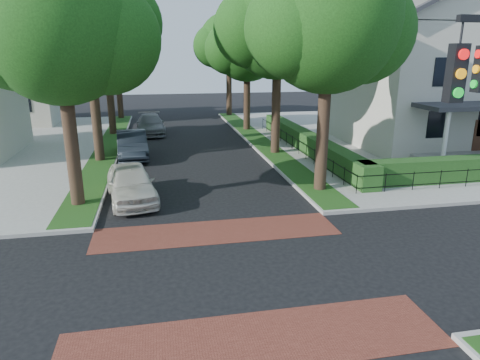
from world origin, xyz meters
The scene contains 21 objects.
ground centered at (0.00, 0.00, 0.00)m, with size 120.00×120.00×0.00m, color black.
sidewalk_ne centered at (19.50, 19.00, 0.07)m, with size 30.00×30.00×0.15m, color gray.
crosswalk_far centered at (0.00, 3.20, 0.01)m, with size 9.00×2.20×0.01m, color maroon.
crosswalk_near centered at (0.00, -3.20, 0.01)m, with size 9.00×2.20×0.01m, color maroon.
grass_strip_ne centered at (5.40, 19.10, 0.16)m, with size 1.60×29.80×0.02m, color #1D3F12.
grass_strip_nw centered at (-5.40, 19.10, 0.16)m, with size 1.60×29.80×0.02m, color #1D3F12.
tree_right_near centered at (5.60, 7.24, 7.63)m, with size 7.75×6.67×10.66m.
tree_right_mid centered at (5.61, 15.25, 7.99)m, with size 8.25×7.09×11.22m.
tree_right_far centered at (5.60, 24.22, 6.91)m, with size 7.25×6.23×9.74m.
tree_right_back centered at (5.60, 33.23, 7.27)m, with size 7.50×6.45×10.20m.
tree_left_near centered at (-5.40, 7.23, 7.27)m, with size 7.50×6.45×10.20m.
tree_left_mid centered at (-5.39, 15.24, 8.34)m, with size 8.00×6.88×11.48m.
tree_left_far centered at (-5.40, 24.22, 7.12)m, with size 7.00×6.02×9.86m.
tree_left_back centered at (-5.40, 33.24, 7.41)m, with size 7.75×6.66×10.44m.
hedge_main_road centered at (7.70, 15.00, 0.75)m, with size 1.00×18.00×1.20m, color #193B14.
fence_main_road centered at (6.90, 15.00, 0.60)m, with size 0.06×18.00×0.90m, color black, non-canonical shape.
house_victorian centered at (17.51, 15.92, 6.02)m, with size 13.00×13.05×12.48m.
house_left_far centered at (-15.49, 31.99, 5.04)m, with size 10.00×9.00×10.14m.
parked_car_front centered at (-3.26, 7.40, 0.82)m, with size 1.95×4.84×1.65m, color silver.
parked_car_middle centered at (-3.60, 15.83, 0.84)m, with size 1.78×5.11×1.68m, color black.
parked_car_rear centered at (-2.53, 24.10, 0.78)m, with size 2.19×5.39×1.56m, color slate.
Camera 1 is at (-1.95, -11.40, 6.39)m, focal length 32.00 mm.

